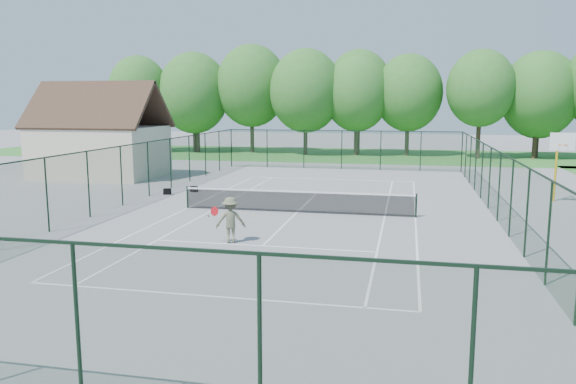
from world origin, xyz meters
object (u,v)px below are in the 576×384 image
basketball_goal (559,153)px  tennis_player (231,220)px  tennis_net (297,201)px  sports_bag_a (167,192)px

basketball_goal → tennis_player: basketball_goal is taller
tennis_net → tennis_player: size_ratio=6.46×
sports_bag_a → tennis_net: bearing=-35.2°
sports_bag_a → tennis_player: bearing=-66.0°
basketball_goal → tennis_player: 18.25m
basketball_goal → sports_bag_a: size_ratio=8.72×
tennis_net → tennis_player: (-1.28, -6.17, 0.28)m
tennis_net → tennis_player: 6.30m
tennis_net → basketball_goal: bearing=23.3°
tennis_net → basketball_goal: (12.68, 5.46, 1.99)m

